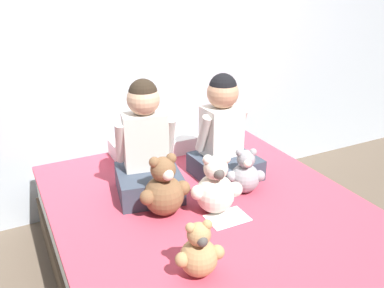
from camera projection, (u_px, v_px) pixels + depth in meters
The scene contains 11 objects.
ground_plane at pixel (208, 277), 2.39m from camera, with size 14.00×14.00×0.00m, color brown.
wall_behind_bed at pixel (135, 35), 2.77m from camera, with size 8.00×0.06×2.50m.
bed at pixel (209, 243), 2.29m from camera, with size 1.62×1.87×0.49m.
child_on_left at pixel (146, 150), 2.23m from camera, with size 0.40×0.41×0.65m.
child_on_right at pixel (223, 135), 2.44m from camera, with size 0.37×0.37×0.63m.
teddy_bear_held_by_left_child at pixel (164, 190), 2.07m from camera, with size 0.28×0.21×0.33m.
teddy_bear_held_by_right_child at pixel (245, 174), 2.29m from camera, with size 0.21×0.17×0.27m.
teddy_bear_between_children at pixel (216, 188), 2.09m from camera, with size 0.26×0.20×0.33m.
teddy_bear_at_foot_of_bed at pixel (199, 252), 1.66m from camera, with size 0.21×0.16×0.25m.
pillow_at_headboard at pixel (155, 145), 2.81m from camera, with size 0.60×0.26×0.11m.
sign_card at pixel (227, 218), 2.08m from camera, with size 0.21×0.15×0.00m.
Camera 1 is at (-0.93, -1.64, 1.66)m, focal length 38.00 mm.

